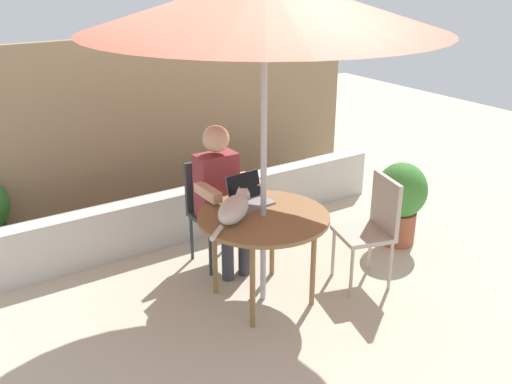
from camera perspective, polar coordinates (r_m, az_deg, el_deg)
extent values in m
plane|color=beige|center=(4.56, 0.70, -10.55)|extent=(14.00, 14.00, 0.00)
cube|color=#937756|center=(5.85, -10.46, 6.35)|extent=(4.80, 0.08, 1.81)
cube|color=beige|center=(5.44, -6.89, -2.14)|extent=(4.32, 0.20, 0.48)
cylinder|color=olive|center=(4.22, 0.74, -2.50)|extent=(0.98, 0.98, 0.03)
cylinder|color=olive|center=(4.72, 1.63, -4.56)|extent=(0.04, 0.04, 0.69)
cylinder|color=olive|center=(4.47, -4.14, -6.26)|extent=(0.04, 0.04, 0.69)
cylinder|color=olive|center=(4.06, -0.35, -9.32)|extent=(0.04, 0.04, 0.69)
cylinder|color=olive|center=(4.34, 5.73, -7.24)|extent=(0.04, 0.04, 0.69)
cylinder|color=#B7B7BC|center=(4.08, 0.77, 2.56)|extent=(0.04, 0.04, 2.20)
cone|color=#BF4C38|center=(3.85, 0.86, 18.43)|extent=(2.42, 2.42, 0.36)
sphere|color=#B7B7BC|center=(3.85, 0.86, 18.60)|extent=(0.06, 0.06, 0.06)
cube|color=#33383F|center=(4.88, -3.87, -2.41)|extent=(0.40, 0.40, 0.04)
cube|color=#33383F|center=(4.93, -4.97, 0.84)|extent=(0.40, 0.04, 0.44)
cylinder|color=#33383F|center=(5.19, -3.10, -3.63)|extent=(0.03, 0.03, 0.42)
cylinder|color=#33383F|center=(5.04, -6.45, -4.53)|extent=(0.03, 0.03, 0.42)
cylinder|color=#33383F|center=(4.78, -4.58, -6.08)|extent=(0.03, 0.03, 0.42)
cylinder|color=#33383F|center=(4.93, -1.10, -5.08)|extent=(0.03, 0.03, 0.42)
cube|color=#B2A899|center=(4.64, 10.65, -4.11)|extent=(0.49, 0.49, 0.04)
cube|color=#B2A899|center=(4.63, 12.84, -1.14)|extent=(0.14, 0.39, 0.44)
cylinder|color=#B2A899|center=(4.70, 13.27, -7.19)|extent=(0.03, 0.03, 0.42)
cylinder|color=#B2A899|center=(4.95, 11.32, -5.39)|extent=(0.03, 0.03, 0.42)
cylinder|color=#B2A899|center=(4.81, 7.73, -6.00)|extent=(0.03, 0.03, 0.42)
cylinder|color=#B2A899|center=(4.55, 9.52, -7.91)|extent=(0.03, 0.03, 0.42)
cube|color=maroon|center=(4.77, -3.96, 0.74)|extent=(0.34, 0.20, 0.54)
sphere|color=#DBAD89|center=(4.63, -4.03, 5.32)|extent=(0.22, 0.22, 0.22)
cube|color=#383842|center=(4.70, -3.84, -2.51)|extent=(0.12, 0.30, 0.12)
cylinder|color=#383842|center=(4.70, -2.85, -6.25)|extent=(0.10, 0.10, 0.46)
cube|color=#383842|center=(4.77, -2.17, -2.08)|extent=(0.12, 0.30, 0.12)
cylinder|color=#383842|center=(4.78, -1.19, -5.75)|extent=(0.10, 0.10, 0.46)
cube|color=#DBAD89|center=(4.48, -4.82, -0.03)|extent=(0.08, 0.32, 0.08)
cube|color=#DBAD89|center=(4.67, -0.51, 0.98)|extent=(0.08, 0.32, 0.08)
cube|color=gray|center=(4.41, -0.39, -1.10)|extent=(0.32, 0.24, 0.02)
cube|color=black|center=(4.44, -1.21, 0.60)|extent=(0.30, 0.08, 0.20)
cube|color=gray|center=(4.45, -1.28, 0.63)|extent=(0.30, 0.08, 0.20)
ellipsoid|color=silver|center=(4.10, -2.26, -1.76)|extent=(0.43, 0.40, 0.17)
sphere|color=silver|center=(4.30, -1.31, -0.33)|extent=(0.11, 0.11, 0.11)
ellipsoid|color=white|center=(4.22, -1.78, -1.65)|extent=(0.17, 0.17, 0.09)
cylinder|color=silver|center=(3.90, -3.97, -4.11)|extent=(0.16, 0.15, 0.04)
cone|color=silver|center=(4.27, -0.93, 0.24)|extent=(0.04, 0.04, 0.03)
cone|color=silver|center=(4.29, -1.69, 0.33)|extent=(0.04, 0.04, 0.03)
cylinder|color=#9E5138|center=(5.50, 13.96, -3.41)|extent=(0.32, 0.32, 0.31)
ellipsoid|color=#3D7F33|center=(5.35, 14.32, 0.19)|extent=(0.47, 0.47, 0.51)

